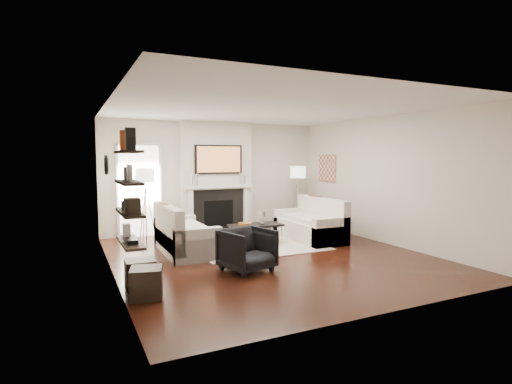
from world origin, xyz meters
name	(u,v)px	position (x,y,z in m)	size (l,w,h in m)	color
room_envelope	(270,184)	(0.00, 0.00, 1.35)	(6.00, 6.00, 6.00)	#33140B
chimney_breast	(217,177)	(0.00, 2.88, 1.35)	(1.80, 0.25, 2.70)	silver
fireplace_surround	(219,211)	(0.00, 2.74, 0.52)	(1.30, 0.02, 1.04)	black
firebox	(219,214)	(0.00, 2.73, 0.45)	(0.75, 0.02, 0.65)	black
mantel_pilaster_l	(191,211)	(-0.72, 2.71, 0.55)	(0.12, 0.08, 1.10)	white
mantel_pilaster_r	(246,208)	(0.72, 2.71, 0.55)	(0.12, 0.08, 1.10)	white
mantel_shelf	(219,187)	(0.00, 2.69, 1.12)	(1.70, 0.18, 0.07)	white
tv_body	(219,159)	(0.00, 2.71, 1.78)	(1.20, 0.06, 0.70)	black
tv_screen	(219,159)	(0.00, 2.68, 1.78)	(1.10, 0.01, 0.62)	#BF723F
candlestick_l_tall	(197,179)	(-0.55, 2.70, 1.30)	(0.04, 0.04, 0.30)	silver
candlestick_l_short	(192,181)	(-0.68, 2.70, 1.27)	(0.04, 0.04, 0.24)	silver
candlestick_r_tall	(240,178)	(0.55, 2.70, 1.30)	(0.04, 0.04, 0.30)	silver
candlestick_r_short	(244,179)	(0.68, 2.70, 1.27)	(0.04, 0.04, 0.24)	silver
hallway_panel	(139,191)	(-1.85, 2.98, 1.05)	(0.90, 0.02, 2.10)	white
door_trim_l	(118,192)	(-2.33, 2.96, 1.05)	(0.06, 0.06, 2.16)	white
door_trim_r	(160,191)	(-1.37, 2.96, 1.05)	(0.06, 0.06, 2.16)	white
door_trim_top	(138,144)	(-1.85, 2.96, 2.13)	(1.02, 0.06, 0.06)	white
rug	(256,246)	(0.14, 0.89, 0.01)	(2.60, 2.00, 0.01)	beige
loveseat_left_base	(186,242)	(-1.33, 0.97, 0.21)	(0.85, 1.80, 0.42)	beige
loveseat_left_back	(168,227)	(-1.66, 0.97, 0.53)	(0.18, 1.80, 0.80)	beige
loveseat_left_arm_n	(198,245)	(-1.33, 0.16, 0.30)	(0.85, 0.18, 0.60)	beige
loveseat_left_arm_s	(175,230)	(-1.33, 1.78, 0.30)	(0.85, 0.18, 0.60)	beige
loveseat_left_cushion	(188,228)	(-1.28, 0.97, 0.47)	(0.63, 1.44, 0.10)	beige
pillow_left_orange	(164,214)	(-1.66, 1.27, 0.73)	(0.10, 0.42, 0.42)	#923212
pillow_left_charcoal	(172,219)	(-1.66, 0.67, 0.72)	(0.10, 0.40, 0.40)	black
loveseat_right_base	(309,230)	(1.49, 0.96, 0.21)	(0.85, 1.80, 0.42)	beige
loveseat_right_back	(322,215)	(1.83, 0.96, 0.53)	(0.18, 1.80, 0.80)	beige
loveseat_right_arm_n	(331,232)	(1.49, 0.15, 0.30)	(0.85, 0.18, 0.60)	beige
loveseat_right_arm_s	(291,221)	(1.49, 1.77, 0.30)	(0.85, 0.18, 0.60)	beige
loveseat_right_cushion	(308,219)	(1.44, 0.96, 0.47)	(0.63, 1.44, 0.10)	beige
pillow_right_orange	(315,205)	(1.83, 1.26, 0.73)	(0.10, 0.42, 0.42)	#923212
pillow_right_charcoal	(330,208)	(1.83, 0.66, 0.72)	(0.10, 0.40, 0.40)	black
coffee_table	(256,225)	(0.22, 1.07, 0.40)	(1.10, 0.55, 0.04)	black
coffee_leg_nw	(238,239)	(-0.28, 0.85, 0.19)	(0.02, 0.02, 0.38)	silver
coffee_leg_ne	(281,235)	(0.72, 0.85, 0.19)	(0.02, 0.02, 0.38)	silver
coffee_leg_sw	(230,235)	(-0.28, 1.29, 0.19)	(0.02, 0.02, 0.38)	silver
coffee_leg_se	(272,231)	(0.72, 1.29, 0.19)	(0.02, 0.02, 0.38)	silver
hurricane_glass	(262,217)	(0.37, 1.07, 0.56)	(0.14, 0.14, 0.24)	white
hurricane_candle	(262,220)	(0.37, 1.07, 0.50)	(0.09, 0.09, 0.13)	white
copper_bowl	(245,224)	(-0.03, 1.07, 0.45)	(0.29, 0.29, 0.05)	#B56B1E
armchair	(247,248)	(-0.77, -0.68, 0.38)	(0.73, 0.69, 0.75)	black
lamp_left_post	(146,215)	(-1.85, 2.20, 0.60)	(0.02, 0.02, 1.20)	silver
lamp_left_shade	(145,175)	(-1.85, 2.20, 1.45)	(0.40, 0.40, 0.30)	white
lamp_left_leg_a	(151,215)	(-1.74, 2.20, 0.60)	(0.02, 0.02, 1.25)	silver
lamp_left_leg_b	(143,215)	(-1.91, 2.30, 0.60)	(0.02, 0.02, 1.25)	silver
lamp_left_leg_c	(144,216)	(-1.91, 2.11, 0.60)	(0.02, 0.02, 1.25)	silver
lamp_right_post	(298,205)	(2.05, 2.38, 0.60)	(0.02, 0.02, 1.20)	silver
lamp_right_shade	(298,172)	(2.05, 2.38, 1.45)	(0.40, 0.40, 0.30)	white
lamp_right_leg_a	(301,205)	(2.16, 2.38, 0.60)	(0.02, 0.02, 1.25)	silver
lamp_right_leg_b	(294,204)	(2.00, 2.48, 0.60)	(0.02, 0.02, 1.25)	silver
lamp_right_leg_c	(298,205)	(1.99, 2.28, 0.60)	(0.02, 0.02, 1.25)	silver
console_top	(324,200)	(2.57, 1.95, 0.73)	(0.35, 1.20, 0.04)	black
console_leg_n	(337,218)	(2.57, 1.40, 0.35)	(0.30, 0.04, 0.71)	black
console_leg_s	(312,212)	(2.57, 2.50, 0.35)	(0.30, 0.04, 0.71)	black
wall_art	(327,168)	(2.73, 2.05, 1.55)	(0.03, 0.70, 0.70)	#BD705E
shelf_bottom	(130,242)	(-2.62, -1.00, 0.70)	(0.25, 1.00, 0.04)	black
shelf_lower	(130,213)	(-2.62, -1.00, 1.10)	(0.25, 1.00, 0.04)	black
shelf_upper	(129,182)	(-2.62, -1.00, 1.50)	(0.25, 1.00, 0.04)	black
shelf_top	(128,152)	(-2.62, -1.00, 1.90)	(0.25, 1.00, 0.04)	black
decor_magfile_a	(130,139)	(-2.62, -1.25, 2.06)	(0.12, 0.10, 0.28)	black
decor_magfile_b	(125,141)	(-2.62, -0.73, 2.06)	(0.12, 0.10, 0.28)	#923212
decor_frame_a	(129,173)	(-2.62, -1.09, 1.63)	(0.04, 0.30, 0.22)	white
decor_frame_b	(126,174)	(-2.62, -0.74, 1.61)	(0.04, 0.22, 0.18)	black
decor_wine_rack	(132,206)	(-2.62, -1.26, 1.22)	(0.18, 0.25, 0.20)	black
decor_box_small	(127,205)	(-2.62, -0.80, 1.18)	(0.15, 0.12, 0.12)	black
decor_books	(132,241)	(-2.62, -1.14, 0.74)	(0.14, 0.20, 0.05)	black
decor_box_tall	(127,230)	(-2.62, -0.65, 0.81)	(0.10, 0.10, 0.18)	white
clock_rim	(106,165)	(-2.73, 0.90, 1.70)	(0.34, 0.34, 0.04)	black
clock_face	(108,165)	(-2.71, 0.90, 1.70)	(0.29, 0.29, 0.01)	white
ottoman_near	(140,273)	(-2.47, -0.79, 0.20)	(0.40, 0.40, 0.40)	black
ottoman_far	(146,283)	(-2.47, -1.27, 0.20)	(0.40, 0.40, 0.40)	black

